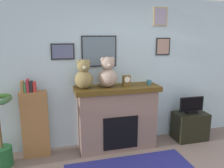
% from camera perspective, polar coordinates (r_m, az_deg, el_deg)
% --- Properties ---
extents(back_wall, '(5.20, 0.15, 2.60)m').
position_cam_1_polar(back_wall, '(4.16, 4.98, 3.12)').
color(back_wall, silver).
rests_on(back_wall, ground_plane).
extents(fireplace, '(1.45, 0.53, 1.12)m').
position_cam_1_polar(fireplace, '(3.97, 1.25, -8.35)').
color(fireplace, '#81665C').
rests_on(fireplace, ground_plane).
extents(bookshelf, '(0.42, 0.16, 1.30)m').
position_cam_1_polar(bookshelf, '(3.88, -19.00, -9.23)').
color(bookshelf, olive).
rests_on(bookshelf, ground_plane).
extents(potted_plant, '(0.49, 0.45, 1.10)m').
position_cam_1_polar(potted_plant, '(3.85, -26.57, -12.38)').
color(potted_plant, '#1E592D').
rests_on(potted_plant, ground_plane).
extents(tv_stand, '(0.61, 0.40, 0.53)m').
position_cam_1_polar(tv_stand, '(4.62, 19.21, -10.04)').
color(tv_stand, black).
rests_on(tv_stand, ground_plane).
extents(television, '(0.48, 0.14, 0.31)m').
position_cam_1_polar(television, '(4.48, 19.60, -5.21)').
color(television, black).
rests_on(television, tv_stand).
extents(candle_jar, '(0.08, 0.08, 0.08)m').
position_cam_1_polar(candle_jar, '(3.98, 9.41, 0.45)').
color(candle_jar, teal).
rests_on(candle_jar, fireplace).
extents(mantel_clock, '(0.12, 0.09, 0.18)m').
position_cam_1_polar(mantel_clock, '(3.82, 3.70, 0.86)').
color(mantel_clock, brown).
rests_on(mantel_clock, fireplace).
extents(teddy_bear_grey, '(0.29, 0.29, 0.47)m').
position_cam_1_polar(teddy_bear_grey, '(3.63, -7.22, 2.16)').
color(teddy_bear_grey, olive).
rests_on(teddy_bear_grey, fireplace).
extents(teddy_bear_tan, '(0.31, 0.31, 0.51)m').
position_cam_1_polar(teddy_bear_tan, '(3.70, -1.11, 2.68)').
color(teddy_bear_tan, tan).
rests_on(teddy_bear_tan, fireplace).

